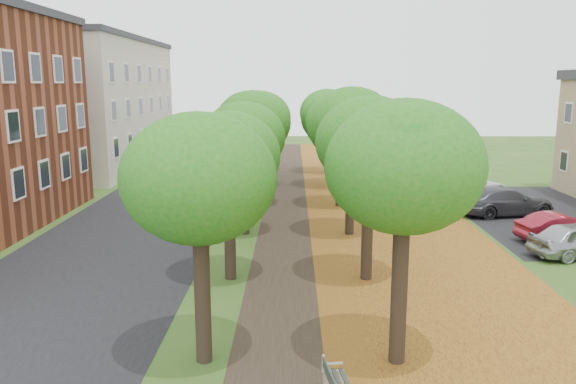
{
  "coord_description": "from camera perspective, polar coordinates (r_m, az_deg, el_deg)",
  "views": [
    {
      "loc": [
        0.02,
        -12.94,
        6.84
      ],
      "look_at": [
        -0.19,
        9.22,
        2.5
      ],
      "focal_mm": 35.0,
      "sensor_mm": 36.0,
      "label": 1
    }
  ],
  "objects": [
    {
      "name": "tree_row_east",
      "position": [
        28.16,
        5.84,
        6.39
      ],
      "size": [
        3.83,
        33.83,
        6.23
      ],
      "color": "black",
      "rests_on": "ground"
    },
    {
      "name": "building_cream",
      "position": [
        49.02,
        -20.0,
        8.51
      ],
      "size": [
        10.3,
        20.3,
        10.4
      ],
      "color": "beige",
      "rests_on": "ground"
    },
    {
      "name": "car_red",
      "position": [
        27.19,
        26.02,
        -3.27
      ],
      "size": [
        4.0,
        2.03,
        1.26
      ],
      "primitive_type": "imported",
      "rotation": [
        0.0,
        0.0,
        1.76
      ],
      "color": "maroon",
      "rests_on": "ground"
    },
    {
      "name": "footpath",
      "position": [
        28.77,
        0.5,
        -2.67
      ],
      "size": [
        3.2,
        70.0,
        0.01
      ],
      "primitive_type": "cube",
      "color": "black",
      "rests_on": "ground"
    },
    {
      "name": "parking_lot",
      "position": [
        32.65,
        24.93,
        -2.06
      ],
      "size": [
        9.0,
        16.0,
        0.01
      ],
      "primitive_type": "cube",
      "color": "black",
      "rests_on": "ground"
    },
    {
      "name": "car_grey",
      "position": [
        31.46,
        21.27,
        -0.9
      ],
      "size": [
        5.28,
        2.91,
        1.45
      ],
      "primitive_type": "imported",
      "rotation": [
        0.0,
        0.0,
        1.75
      ],
      "color": "#36363B",
      "rests_on": "ground"
    },
    {
      "name": "leaf_verge",
      "position": [
        29.2,
        10.37,
        -2.65
      ],
      "size": [
        7.5,
        70.0,
        0.01
      ],
      "primitive_type": "cube",
      "color": "#A26B1E",
      "rests_on": "ground"
    },
    {
      "name": "ground",
      "position": [
        14.64,
        0.44,
        -16.77
      ],
      "size": [
        120.0,
        120.0,
        0.0
      ],
      "primitive_type": "plane",
      "color": "#2D4C19",
      "rests_on": "ground"
    },
    {
      "name": "tree_row_west",
      "position": [
        28.12,
        -4.0,
        6.42
      ],
      "size": [
        3.83,
        33.83,
        6.23
      ],
      "color": "black",
      "rests_on": "ground"
    },
    {
      "name": "street_asphalt",
      "position": [
        29.73,
        -14.13,
        -2.56
      ],
      "size": [
        8.0,
        70.0,
        0.01
      ],
      "primitive_type": "cube",
      "color": "black",
      "rests_on": "ground"
    },
    {
      "name": "car_white",
      "position": [
        36.15,
        18.22,
        0.6
      ],
      "size": [
        4.85,
        3.57,
        1.23
      ],
      "primitive_type": "imported",
      "rotation": [
        0.0,
        0.0,
        1.96
      ],
      "color": "silver",
      "rests_on": "ground"
    }
  ]
}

